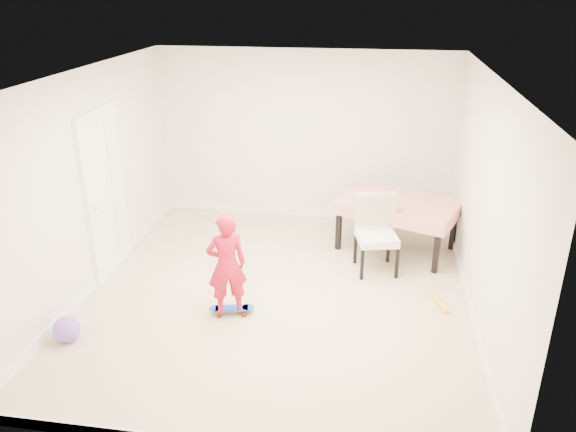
% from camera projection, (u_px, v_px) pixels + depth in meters
% --- Properties ---
extents(ground, '(5.00, 5.00, 0.00)m').
position_uv_depth(ground, '(277.00, 294.00, 6.76)').
color(ground, '#C4AF88').
rests_on(ground, ground).
extents(ceiling, '(4.50, 5.00, 0.04)m').
position_uv_depth(ceiling, '(275.00, 77.00, 5.76)').
color(ceiling, white).
rests_on(ceiling, wall_back).
extents(wall_back, '(4.50, 0.04, 2.60)m').
position_uv_depth(wall_back, '(305.00, 137.00, 8.52)').
color(wall_back, silver).
rests_on(wall_back, ground).
extents(wall_front, '(4.50, 0.04, 2.60)m').
position_uv_depth(wall_front, '(216.00, 314.00, 4.00)').
color(wall_front, silver).
rests_on(wall_front, ground).
extents(wall_left, '(0.04, 5.00, 2.60)m').
position_uv_depth(wall_left, '(89.00, 183.00, 6.58)').
color(wall_left, silver).
rests_on(wall_left, ground).
extents(wall_right, '(0.04, 5.00, 2.60)m').
position_uv_depth(wall_right, '(483.00, 205.00, 5.94)').
color(wall_right, silver).
rests_on(wall_right, ground).
extents(door, '(0.11, 0.94, 2.11)m').
position_uv_depth(door, '(105.00, 196.00, 6.96)').
color(door, white).
rests_on(door, ground).
extents(baseboard_back, '(4.50, 0.02, 0.12)m').
position_uv_depth(baseboard_back, '(304.00, 212.00, 9.01)').
color(baseboard_back, white).
rests_on(baseboard_back, ground).
extents(baseboard_left, '(0.02, 5.00, 0.12)m').
position_uv_depth(baseboard_left, '(102.00, 276.00, 7.06)').
color(baseboard_left, white).
rests_on(baseboard_left, ground).
extents(baseboard_right, '(0.02, 5.00, 0.12)m').
position_uv_depth(baseboard_right, '(470.00, 306.00, 6.42)').
color(baseboard_right, white).
rests_on(baseboard_right, ground).
extents(dining_table, '(1.82, 1.49, 0.73)m').
position_uv_depth(dining_table, '(396.00, 225.00, 7.77)').
color(dining_table, '#B3091A').
rests_on(dining_table, ground).
extents(dining_chair, '(0.68, 0.73, 1.00)m').
position_uv_depth(dining_chair, '(377.00, 235.00, 7.13)').
color(dining_chair, white).
rests_on(dining_chair, ground).
extents(skateboard, '(0.54, 0.29, 0.08)m').
position_uv_depth(skateboard, '(232.00, 310.00, 6.36)').
color(skateboard, blue).
rests_on(skateboard, ground).
extents(child, '(0.52, 0.44, 1.20)m').
position_uv_depth(child, '(227.00, 268.00, 6.12)').
color(child, red).
rests_on(child, ground).
extents(balloon, '(0.28, 0.28, 0.28)m').
position_uv_depth(balloon, '(66.00, 329.00, 5.84)').
color(balloon, '#7F53C8').
rests_on(balloon, ground).
extents(foam_toy, '(0.17, 0.40, 0.06)m').
position_uv_depth(foam_toy, '(440.00, 303.00, 6.53)').
color(foam_toy, yellow).
rests_on(foam_toy, ground).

